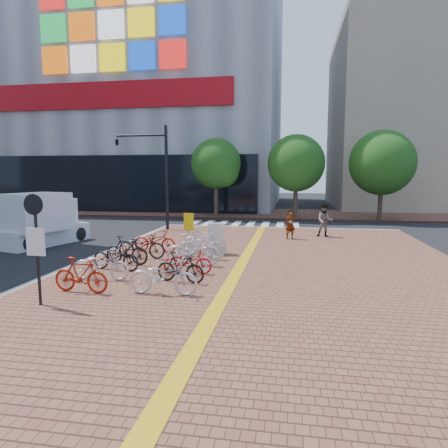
% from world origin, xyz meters
% --- Properties ---
extents(ground, '(120.00, 120.00, 0.00)m').
position_xyz_m(ground, '(0.00, 0.00, 0.00)').
color(ground, black).
rests_on(ground, ground).
extents(sidewalk, '(14.00, 34.00, 0.15)m').
position_xyz_m(sidewalk, '(3.00, -5.00, 0.07)').
color(sidewalk, brown).
rests_on(sidewalk, ground).
extents(tactile_strip, '(0.40, 34.00, 0.01)m').
position_xyz_m(tactile_strip, '(2.00, -5.00, 0.16)').
color(tactile_strip, gold).
rests_on(tactile_strip, sidewalk).
extents(kerb_north, '(14.00, 0.25, 0.15)m').
position_xyz_m(kerb_north, '(3.00, 12.00, 0.08)').
color(kerb_north, gray).
rests_on(kerb_north, ground).
extents(far_sidewalk, '(70.00, 8.00, 0.15)m').
position_xyz_m(far_sidewalk, '(0.00, 21.00, 0.07)').
color(far_sidewalk, brown).
rests_on(far_sidewalk, ground).
extents(department_store, '(36.00, 24.27, 28.00)m').
position_xyz_m(department_store, '(-15.99, 31.95, 13.98)').
color(department_store, gray).
rests_on(department_store, ground).
extents(building_beige, '(20.00, 18.00, 18.00)m').
position_xyz_m(building_beige, '(18.00, 32.00, 9.00)').
color(building_beige, gray).
rests_on(building_beige, ground).
extents(crosswalk, '(7.50, 4.00, 0.01)m').
position_xyz_m(crosswalk, '(0.50, 14.00, 0.01)').
color(crosswalk, silver).
rests_on(crosswalk, ground).
extents(street_trees, '(16.20, 4.60, 6.35)m').
position_xyz_m(street_trees, '(5.04, 17.45, 4.10)').
color(street_trees, '#38281E').
rests_on(street_trees, far_sidewalk).
extents(bike_0, '(1.68, 0.59, 0.99)m').
position_xyz_m(bike_0, '(-1.94, -2.65, 0.65)').
color(bike_0, '#A31B0B').
rests_on(bike_0, sidewalk).
extents(bike_1, '(1.84, 0.70, 0.96)m').
position_xyz_m(bike_1, '(-2.03, -1.30, 0.63)').
color(bike_1, silver).
rests_on(bike_1, sidewalk).
extents(bike_2, '(1.89, 0.94, 0.95)m').
position_xyz_m(bike_2, '(-2.12, -0.05, 0.62)').
color(bike_2, black).
rests_on(bike_2, sidewalk).
extents(bike_3, '(1.79, 0.76, 1.04)m').
position_xyz_m(bike_3, '(-2.11, 0.85, 0.67)').
color(bike_3, black).
rests_on(bike_3, sidewalk).
extents(bike_4, '(1.88, 0.67, 0.99)m').
position_xyz_m(bike_4, '(-1.97, 1.95, 0.64)').
color(bike_4, black).
rests_on(bike_4, sidewalk).
extents(bike_5, '(1.93, 0.86, 0.98)m').
position_xyz_m(bike_5, '(-1.86, 3.19, 0.64)').
color(bike_5, '#B5140C').
rests_on(bike_5, sidewalk).
extents(bike_6, '(1.93, 0.70, 1.01)m').
position_xyz_m(bike_6, '(0.35, -2.44, 0.66)').
color(bike_6, silver).
rests_on(bike_6, sidewalk).
extents(bike_7, '(1.61, 0.72, 0.94)m').
position_xyz_m(bike_7, '(0.49, -1.18, 0.62)').
color(bike_7, black).
rests_on(bike_7, sidewalk).
extents(bike_8, '(1.64, 0.74, 0.84)m').
position_xyz_m(bike_8, '(0.43, -0.14, 0.57)').
color(bike_8, red).
rests_on(bike_8, sidewalk).
extents(bike_9, '(1.95, 0.69, 1.15)m').
position_xyz_m(bike_9, '(0.33, 1.02, 0.73)').
color(bike_9, silver).
rests_on(bike_9, sidewalk).
extents(bike_10, '(1.86, 0.74, 1.09)m').
position_xyz_m(bike_10, '(0.39, 2.11, 0.69)').
color(bike_10, '#BBBABF').
rests_on(bike_10, sidewalk).
extents(bike_11, '(1.86, 0.53, 1.12)m').
position_xyz_m(bike_11, '(0.29, 3.16, 0.71)').
color(bike_11, white).
rests_on(bike_11, sidewalk).
extents(pedestrian_a, '(0.64, 0.55, 1.50)m').
position_xyz_m(pedestrian_a, '(3.71, 7.63, 0.90)').
color(pedestrian_a, gray).
rests_on(pedestrian_a, sidewalk).
extents(pedestrian_b, '(0.84, 0.67, 1.69)m').
position_xyz_m(pedestrian_b, '(5.47, 8.64, 0.99)').
color(pedestrian_b, '#525868').
rests_on(pedestrian_b, sidewalk).
extents(utility_box, '(0.67, 0.55, 1.28)m').
position_xyz_m(utility_box, '(0.71, 3.25, 0.79)').
color(utility_box, silver).
rests_on(utility_box, sidewalk).
extents(yellow_sign, '(0.45, 0.16, 1.66)m').
position_xyz_m(yellow_sign, '(-0.45, 3.37, 1.30)').
color(yellow_sign, '#B7B7BC').
rests_on(yellow_sign, sidewalk).
extents(notice_sign, '(0.52, 0.12, 2.79)m').
position_xyz_m(notice_sign, '(-2.42, -3.82, 1.91)').
color(notice_sign, black).
rests_on(notice_sign, sidewalk).
extents(traffic_light_pole, '(3.25, 1.25, 6.05)m').
position_xyz_m(traffic_light_pole, '(-4.90, 10.00, 4.33)').
color(traffic_light_pole, black).
rests_on(traffic_light_pole, sidewalk).
extents(box_truck, '(2.92, 4.70, 2.53)m').
position_xyz_m(box_truck, '(-8.22, 4.84, 1.19)').
color(box_truck, silver).
rests_on(box_truck, ground).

